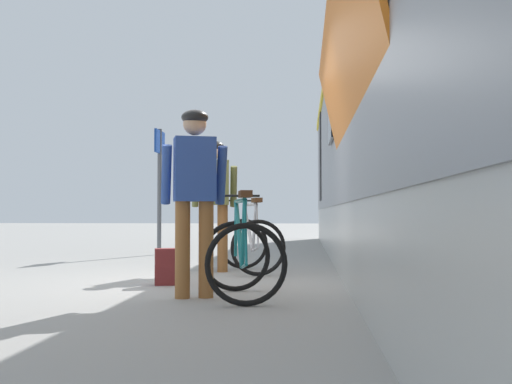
% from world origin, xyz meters
% --- Properties ---
extents(ground_plane, '(80.00, 80.00, 0.00)m').
position_xyz_m(ground_plane, '(0.00, 0.00, 0.00)').
color(ground_plane, '#A09E99').
extents(train_car, '(3.23, 21.71, 3.88)m').
position_xyz_m(train_car, '(3.09, 1.41, 1.97)').
color(train_car, gray).
rests_on(train_car, ground).
extents(cyclist_near_in_blue, '(0.66, 0.43, 1.76)m').
position_xyz_m(cyclist_near_in_blue, '(0.15, -1.22, 1.05)').
color(cyclist_near_in_blue, '#935B2D').
rests_on(cyclist_near_in_blue, ground).
extents(cyclist_far_in_olive, '(0.64, 0.37, 1.76)m').
position_xyz_m(cyclist_far_in_olive, '(-0.03, 1.30, 1.05)').
color(cyclist_far_in_olive, '#935B2D').
rests_on(cyclist_far_in_olive, ground).
extents(bicycle_near_teal, '(0.91, 1.19, 0.99)m').
position_xyz_m(bicycle_near_teal, '(0.58, -1.21, 0.40)').
color(bicycle_near_teal, black).
rests_on(bicycle_near_teal, ground).
extents(bicycle_far_silver, '(0.98, 1.23, 0.99)m').
position_xyz_m(bicycle_far_silver, '(0.45, 1.29, 0.40)').
color(bicycle_far_silver, black).
rests_on(bicycle_far_silver, ground).
extents(backpack_on_platform, '(0.32, 0.25, 0.40)m').
position_xyz_m(backpack_on_platform, '(-0.33, -0.21, 0.20)').
color(backpack_on_platform, maroon).
rests_on(backpack_on_platform, ground).
extents(platform_sign_post, '(0.08, 0.70, 2.40)m').
position_xyz_m(platform_sign_post, '(-1.59, 4.66, 1.62)').
color(platform_sign_post, '#595B60').
rests_on(platform_sign_post, ground).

